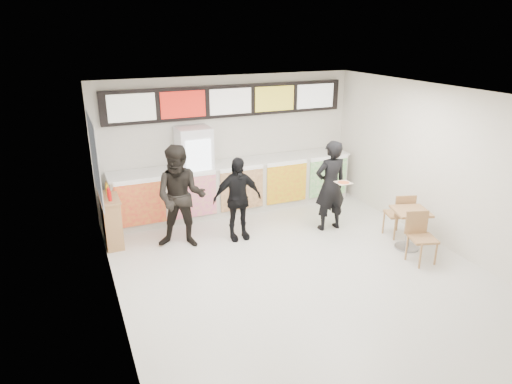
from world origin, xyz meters
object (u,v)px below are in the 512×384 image
customer_main (330,186)px  cafe_table (410,222)px  condiment_ledge (112,220)px  drinks_fridge (195,173)px  customer_mid (237,199)px  customer_left (181,197)px  service_counter (236,186)px

customer_main → cafe_table: 1.69m
cafe_table → condiment_ledge: condiment_ledge is taller
drinks_fridge → customer_mid: 1.50m
customer_main → customer_left: bearing=-6.8°
service_counter → condiment_ledge: size_ratio=4.84×
service_counter → customer_mid: 1.53m
drinks_fridge → cafe_table: drinks_fridge is taller
customer_left → customer_main: bearing=16.7°
cafe_table → condiment_ledge: bearing=172.0°
cafe_table → condiment_ledge: 5.66m
service_counter → condiment_ledge: 2.90m
customer_left → customer_mid: size_ratio=1.19×
cafe_table → service_counter: bearing=143.8°
customer_mid → customer_left: bearing=176.4°
service_counter → cafe_table: bearing=-53.4°
customer_main → service_counter: bearing=-50.0°
customer_mid → drinks_fridge: bearing=108.0°
drinks_fridge → condiment_ledge: drinks_fridge is taller
customer_left → condiment_ledge: size_ratio=1.73×
service_counter → customer_main: customer_main is taller
service_counter → condiment_ledge: bearing=-166.2°
customer_main → customer_left: (-3.00, 0.41, 0.05)m
drinks_fridge → customer_left: size_ratio=1.01×
drinks_fridge → cafe_table: 4.52m
customer_main → customer_left: size_ratio=0.95×
drinks_fridge → customer_main: (2.33, -1.74, -0.06)m
customer_main → condiment_ledge: size_ratio=1.64×
customer_mid → cafe_table: customer_mid is taller
drinks_fridge → customer_left: 1.49m
customer_main → customer_mid: customer_main is taller
drinks_fridge → cafe_table: bearing=-43.9°
service_counter → drinks_fridge: (-0.93, 0.02, 0.43)m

